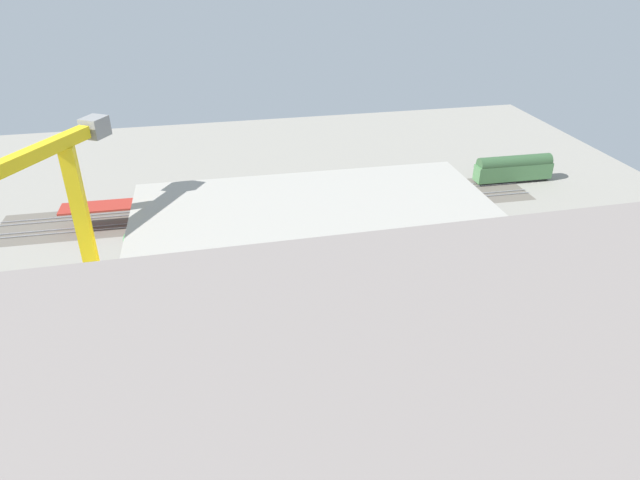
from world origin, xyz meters
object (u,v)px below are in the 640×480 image
parked_car_3 (363,274)px  box_truck_1 (366,280)px  tower_crane (81,258)px  box_truck_0 (209,299)px  parked_car_4 (321,276)px  parked_car_6 (237,287)px  passenger_coach (514,168)px  parked_car_0 (473,263)px  street_tree_2 (137,241)px  locomotive (417,182)px  street_tree_3 (325,223)px  box_truck_2 (300,295)px  platform_canopy_far (231,196)px  street_tree_0 (244,232)px  parked_car_5 (285,282)px  parked_car_1 (437,264)px  construction_building (314,295)px  parked_car_7 (201,292)px  street_tree_1 (347,219)px  traffic_light (255,238)px  parked_car_2 (397,268)px  platform_canopy_near (316,204)px

parked_car_3 → box_truck_1: box_truck_1 is taller
tower_crane → box_truck_0: (-12.00, -14.07, -16.30)m
parked_car_4 → parked_car_3: bearing=175.0°
parked_car_4 → parked_car_6: (12.93, 0.26, 0.01)m
passenger_coach → parked_car_0: 39.45m
street_tree_2 → locomotive: bearing=-158.5°
parked_car_3 → parked_car_4: bearing=-5.0°
box_truck_1 → street_tree_3: bearing=-74.8°
parked_car_4 → box_truck_1: box_truck_1 is taller
box_truck_1 → box_truck_0: bearing=-0.0°
box_truck_2 → locomotive: bearing=-131.3°
box_truck_1 → street_tree_3: size_ratio=1.15×
box_truck_0 → box_truck_2: (-12.75, 1.69, -0.03)m
parked_car_0 → parked_car_4: bearing=-2.5°
platform_canopy_far → passenger_coach: 60.44m
street_tree_0 → parked_car_5: bearing=119.3°
street_tree_3 → box_truck_2: bearing=64.2°
parked_car_1 → tower_crane: bearing=20.2°
parked_car_6 → construction_building: size_ratio=0.13×
platform_canopy_far → parked_car_3: 32.11m
parked_car_7 → box_truck_2: (-13.90, 4.96, 0.79)m
passenger_coach → construction_building: (53.67, 49.57, 7.88)m
passenger_coach → box_truck_1: 54.57m
parked_car_3 → box_truck_1: (0.42, 3.29, 0.85)m
box_truck_0 → street_tree_1: street_tree_1 is taller
platform_canopy_far → traffic_light: bearing=97.9°
parked_car_0 → construction_building: bearing=31.7°
parked_car_6 → parked_car_4: bearing=-178.9°
locomotive → parked_car_6: 50.26m
tower_crane → street_tree_2: tower_crane is taller
traffic_light → passenger_coach: bearing=-158.6°
locomotive → parked_car_3: locomotive is taller
parked_car_2 → tower_crane: size_ratio=0.15×
parked_car_5 → passenger_coach: bearing=-150.7°
platform_canopy_far → parked_car_0: size_ratio=13.74×
parked_car_3 → parked_car_6: parked_car_3 is taller
platform_canopy_near → parked_car_5: (9.04, 20.06, -2.96)m
parked_car_7 → box_truck_2: bearing=160.4°
parked_car_2 → parked_car_7: bearing=0.8°
parked_car_2 → parked_car_6: 25.27m
locomotive → parked_car_2: locomotive is taller
street_tree_1 → street_tree_3: (3.58, -0.21, -0.47)m
parked_car_6 → box_truck_1: 19.37m
parked_car_3 → parked_car_6: bearing=-0.9°
parked_car_4 → street_tree_1: (-6.21, -8.57, 5.01)m
construction_building → street_tree_3: construction_building is taller
parked_car_0 → street_tree_2: (51.92, -9.88, 4.68)m
construction_building → traffic_light: (4.08, -26.94, -6.37)m
parked_car_3 → parked_car_7: 24.70m
parked_car_5 → construction_building: construction_building is taller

